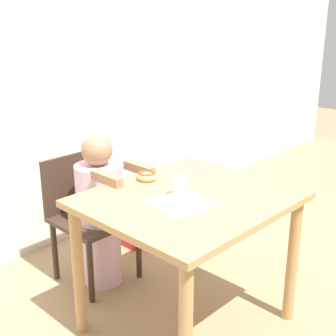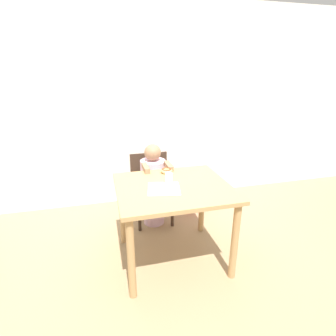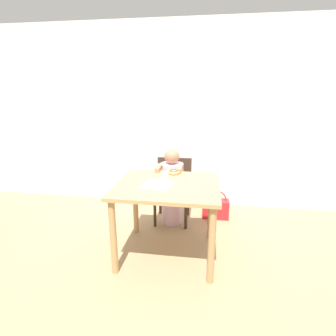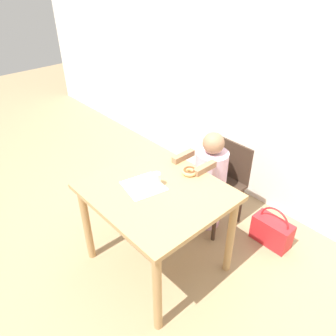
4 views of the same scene
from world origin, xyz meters
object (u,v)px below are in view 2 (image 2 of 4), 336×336
object	(u,v)px
child_figure	(153,186)
cup	(169,179)
handbag	(192,199)
donut	(167,171)
chair	(151,186)

from	to	relation	value
child_figure	cup	xyz separation A→B (m)	(0.02, -0.63, 0.34)
handbag	child_figure	bearing A→B (deg)	-157.75
donut	cup	distance (m)	0.29
child_figure	donut	xyz separation A→B (m)	(0.07, -0.34, 0.31)
donut	handbag	bearing A→B (deg)	49.46
chair	cup	world-z (taller)	cup
chair	donut	distance (m)	0.58
chair	child_figure	size ratio (longest dim) A/B	0.82
cup	child_figure	bearing A→B (deg)	91.43
handbag	donut	bearing A→B (deg)	-130.54
handbag	cup	size ratio (longest dim) A/B	3.54
cup	handbag	bearing A→B (deg)	57.89
donut	handbag	world-z (taller)	donut
chair	cup	size ratio (longest dim) A/B	7.29
chair	cup	xyz separation A→B (m)	(0.02, -0.75, 0.38)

